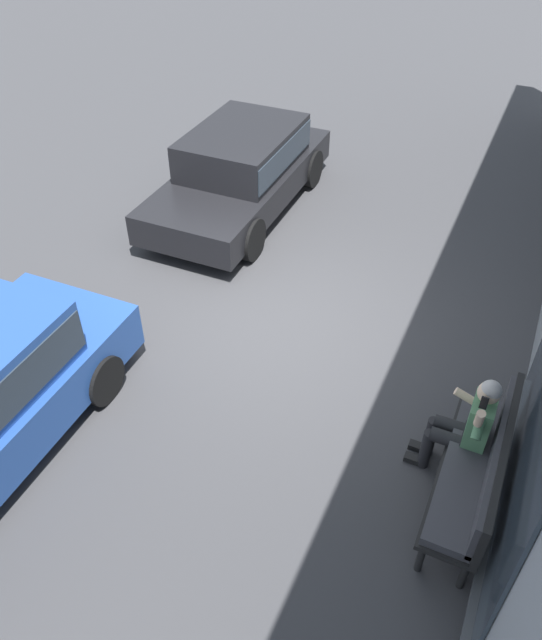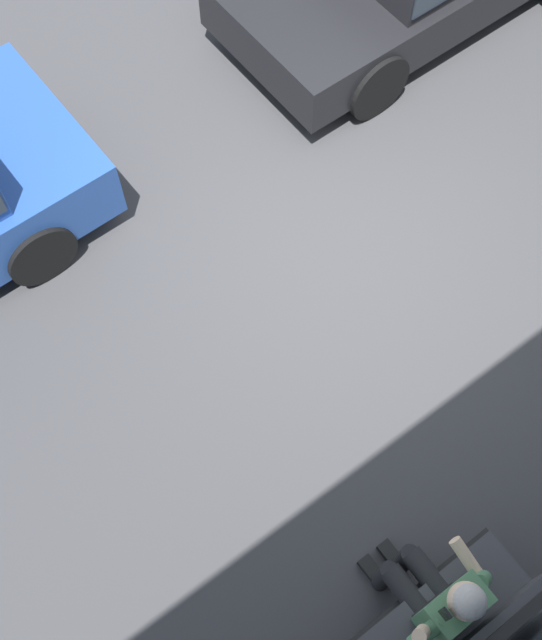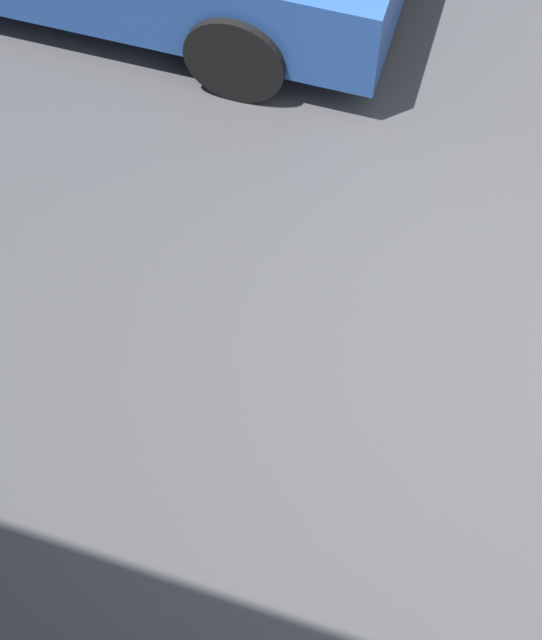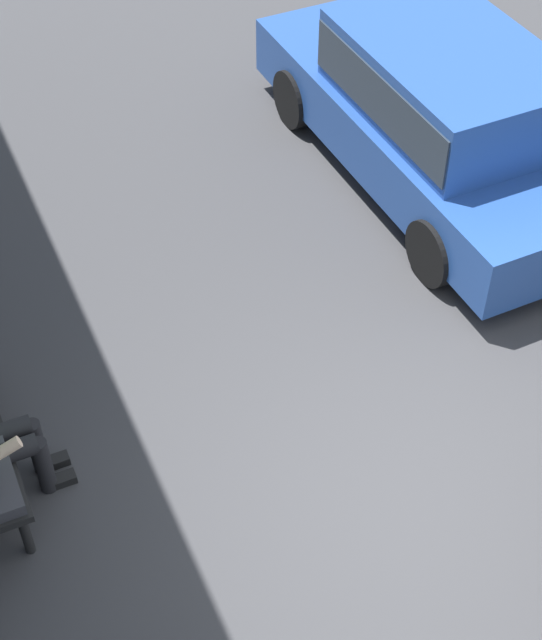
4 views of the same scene
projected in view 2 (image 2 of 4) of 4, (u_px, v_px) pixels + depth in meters
The scene contains 2 objects.
ground_plane at pixel (342, 246), 6.97m from camera, with size 60.00×60.00×0.00m, color #38383A.
person_on_phone at pixel (438, 598), 4.98m from camera, with size 0.73×0.74×1.36m.
Camera 2 is at (2.70, 2.60, 5.95)m, focal length 45.00 mm.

